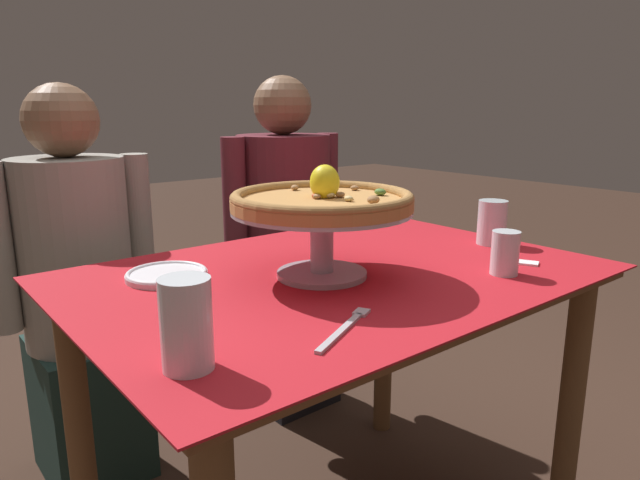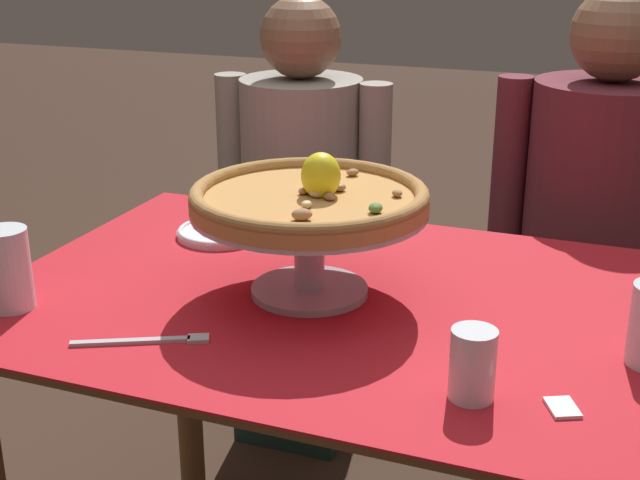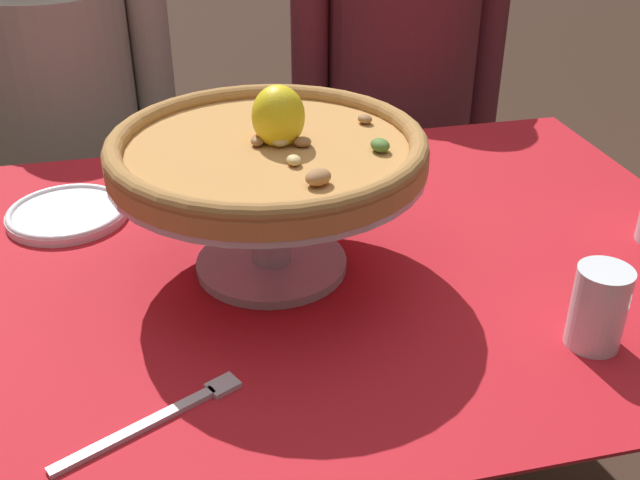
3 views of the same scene
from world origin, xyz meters
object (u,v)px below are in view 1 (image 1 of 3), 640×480
pizza (322,199)px  water_glass_side_right (492,225)px  dinner_fork (346,327)px  diner_left (80,303)px  diner_right (285,252)px  sugar_packet (527,263)px  water_glass_front_right (505,255)px  side_plate (167,274)px  pizza_stand (322,231)px  water_glass_front_left (187,330)px

pizza → water_glass_side_right: bearing=-5.9°
dinner_fork → diner_left: size_ratio=0.16×
diner_right → sugar_packet: bearing=-88.5°
water_glass_front_right → water_glass_side_right: bearing=40.1°
water_glass_front_right → side_plate: bearing=143.3°
water_glass_side_right → diner_left: (-0.86, 0.79, -0.25)m
pizza_stand → water_glass_front_right: bearing=-36.7°
water_glass_front_left → diner_left: size_ratio=0.11×
pizza_stand → pizza: (0.00, 0.00, 0.07)m
pizza_stand → water_glass_front_left: size_ratio=2.89×
dinner_fork → pizza_stand: bearing=58.6°
pizza → side_plate: 0.37m
diner_left → diner_right: diner_right is taller
water_glass_front_left → diner_left: bearing=83.0°
water_glass_side_right → pizza: bearing=174.1°
water_glass_front_right → dinner_fork: size_ratio=0.51×
pizza_stand → diner_right: diner_right is taller
dinner_fork → sugar_packet: 0.60m
diner_left → side_plate: bearing=-85.4°
side_plate → water_glass_front_right: bearing=-36.7°
water_glass_front_left → sugar_packet: bearing=-0.2°
water_glass_front_right → side_plate: (-0.59, 0.44, -0.03)m
water_glass_side_right → diner_left: 1.19m
water_glass_front_right → sugar_packet: bearing=6.1°
water_glass_side_right → diner_left: diner_left is taller
diner_left → diner_right: size_ratio=0.97×
pizza → pizza_stand: bearing=-158.0°
pizza_stand → side_plate: (-0.27, 0.20, -0.09)m
water_glass_side_right → diner_left: bearing=137.4°
water_glass_front_left → pizza: bearing=27.7°
pizza_stand → diner_right: 0.87m
water_glass_side_right → diner_right: 0.82m
dinner_fork → diner_right: bearing=59.8°
pizza → diner_right: (0.41, 0.72, -0.33)m
water_glass_side_right → sugar_packet: size_ratio=2.37×
diner_right → side_plate: bearing=-142.6°
pizza_stand → water_glass_side_right: pizza_stand is taller
water_glass_front_right → sugar_packet: size_ratio=1.95×
water_glass_front_left → sugar_packet: size_ratio=2.68×
pizza → water_glass_front_left: (-0.43, -0.23, -0.11)m
pizza → side_plate: pizza is taller
pizza → sugar_packet: 0.52m
pizza → side_plate: size_ratio=2.22×
pizza → dinner_fork: bearing=-121.6°
water_glass_front_left → diner_left: 1.00m
pizza_stand → sugar_packet: (0.44, -0.23, -0.10)m
diner_left → dinner_fork: bearing=-81.0°
water_glass_side_right → water_glass_front_right: bearing=-139.9°
water_glass_front_right → side_plate: 0.74m
side_plate → sugar_packet: side_plate is taller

